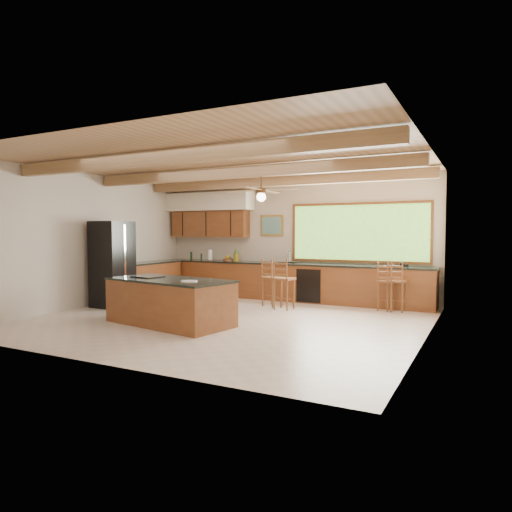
% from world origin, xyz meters
% --- Properties ---
extents(ground, '(7.20, 7.20, 0.00)m').
position_xyz_m(ground, '(0.00, 0.00, 0.00)').
color(ground, beige).
rests_on(ground, ground).
extents(room_shell, '(7.27, 6.54, 3.02)m').
position_xyz_m(room_shell, '(-0.17, 0.65, 2.21)').
color(room_shell, beige).
rests_on(room_shell, ground).
extents(counter_run, '(7.12, 3.10, 1.27)m').
position_xyz_m(counter_run, '(-0.82, 2.52, 0.46)').
color(counter_run, brown).
rests_on(counter_run, ground).
extents(island, '(2.53, 1.51, 0.85)m').
position_xyz_m(island, '(-0.71, -0.81, 0.42)').
color(island, brown).
rests_on(island, ground).
extents(refrigerator, '(0.77, 0.74, 1.92)m').
position_xyz_m(refrigerator, '(-3.06, 0.16, 0.96)').
color(refrigerator, black).
rests_on(refrigerator, ground).
extents(bar_stool_a, '(0.49, 0.49, 1.08)m').
position_xyz_m(bar_stool_a, '(0.10, 1.80, 0.64)').
color(bar_stool_a, brown).
rests_on(bar_stool_a, ground).
extents(bar_stool_b, '(0.43, 0.43, 1.11)m').
position_xyz_m(bar_stool_b, '(0.51, 1.54, 0.66)').
color(bar_stool_b, brown).
rests_on(bar_stool_b, ground).
extents(bar_stool_c, '(0.45, 0.45, 1.05)m').
position_xyz_m(bar_stool_c, '(2.54, 2.39, 0.62)').
color(bar_stool_c, brown).
rests_on(bar_stool_c, ground).
extents(bar_stool_d, '(0.42, 0.42, 1.07)m').
position_xyz_m(bar_stool_d, '(2.74, 2.39, 0.63)').
color(bar_stool_d, brown).
rests_on(bar_stool_d, ground).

